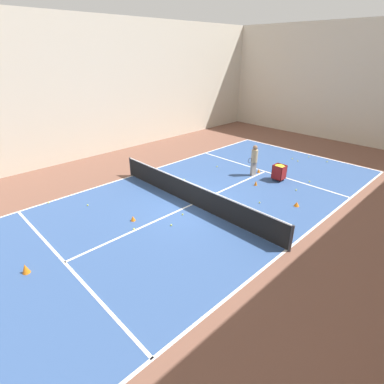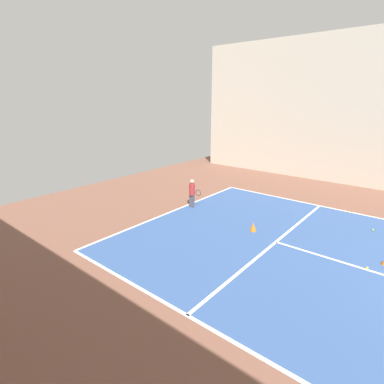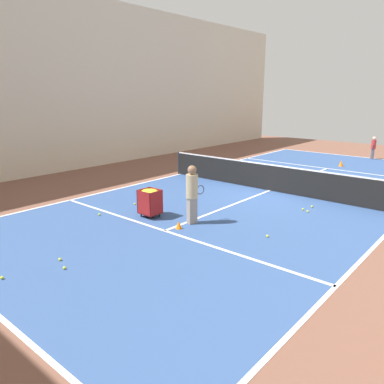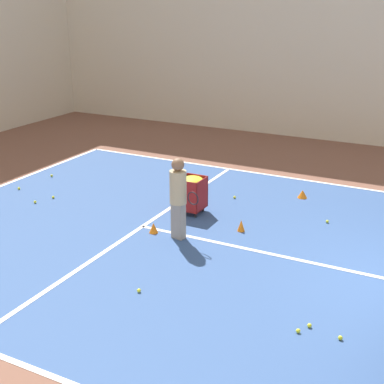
# 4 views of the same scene
# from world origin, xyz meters

# --- Properties ---
(line_baseline_near) EXTENTS (9.67, 0.10, 0.00)m
(line_baseline_near) POSITION_xyz_m (0.00, -10.84, 0.01)
(line_baseline_near) COLOR white
(line_baseline_near) RESTS_ON ground
(line_service_near) EXTENTS (9.67, 0.10, 0.00)m
(line_service_near) POSITION_xyz_m (0.00, -5.96, 0.01)
(line_service_near) COLOR white
(line_service_near) RESTS_ON ground
(player_near_baseline) EXTENTS (0.28, 0.59, 1.32)m
(player_near_baseline) POSITION_xyz_m (-0.92, -10.51, 0.76)
(player_near_baseline) COLOR #4C4C56
(player_near_baseline) RESTS_ON ground
(training_cone_4) EXTENTS (0.24, 0.24, 0.33)m
(training_cone_4) POSITION_xyz_m (-0.33, -7.04, 0.17)
(training_cone_4) COLOR orange
(training_cone_4) RESTS_ON ground
(tennis_ball_6) EXTENTS (0.07, 0.07, 0.07)m
(tennis_ball_6) POSITION_xyz_m (-0.06, -3.14, 0.04)
(tennis_ball_6) COLOR yellow
(tennis_ball_6) RESTS_ON ground
(tennis_ball_8) EXTENTS (0.07, 0.07, 0.07)m
(tennis_ball_8) POSITION_xyz_m (-3.23, -3.51, 0.04)
(tennis_ball_8) COLOR yellow
(tennis_ball_8) RESTS_ON ground
(tennis_ball_13) EXTENTS (0.07, 0.07, 0.07)m
(tennis_ball_13) POSITION_xyz_m (-4.70, -4.71, 0.04)
(tennis_ball_13) COLOR yellow
(tennis_ball_13) RESTS_ON ground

